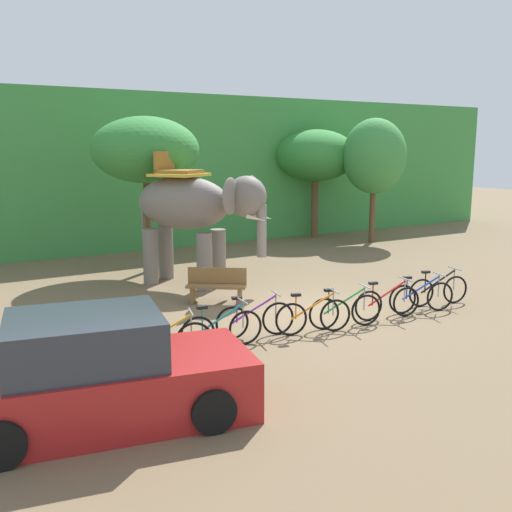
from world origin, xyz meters
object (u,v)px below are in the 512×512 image
(elephant, at_px, (193,208))
(bike_blue, at_px, (421,297))
(bike_yellow, at_px, (167,341))
(bike_black, at_px, (438,290))
(tree_center_right, at_px, (374,156))
(tree_far_left, at_px, (145,150))
(bike_purple, at_px, (255,319))
(bike_red, at_px, (387,303))
(bike_teal, at_px, (222,329))
(parked_car, at_px, (100,378))
(bike_orange, at_px, (313,316))
(tree_left, at_px, (316,156))
(wooden_bench, at_px, (217,285))
(bike_green, at_px, (345,311))

(elephant, xyz_separation_m, bike_blue, (3.47, -5.32, -1.82))
(bike_yellow, bearing_deg, bike_black, 1.33)
(tree_center_right, xyz_separation_m, bike_black, (-5.27, -8.35, -3.13))
(tree_center_right, distance_m, elephant, 10.23)
(tree_far_left, distance_m, tree_center_right, 10.09)
(bike_purple, relative_size, bike_red, 0.99)
(bike_teal, height_order, bike_purple, same)
(bike_teal, xyz_separation_m, parked_car, (-2.91, -1.86, 0.26))
(bike_purple, height_order, bike_orange, same)
(tree_left, distance_m, bike_red, 12.75)
(bike_purple, distance_m, parked_car, 4.36)
(bike_red, bearing_deg, elephant, 114.37)
(wooden_bench, bearing_deg, bike_black, -32.77)
(tree_center_right, bearing_deg, bike_blue, -125.47)
(elephant, xyz_separation_m, bike_orange, (0.30, -5.30, -1.82))
(parked_car, height_order, wooden_bench, parked_car)
(tree_center_right, xyz_separation_m, wooden_bench, (-9.94, -5.34, -3.04))
(wooden_bench, bearing_deg, tree_far_left, 91.39)
(bike_teal, height_order, bike_red, same)
(bike_yellow, bearing_deg, elephant, 60.36)
(tree_center_right, distance_m, bike_orange, 13.04)
(bike_green, bearing_deg, bike_blue, 0.27)
(bike_green, xyz_separation_m, bike_red, (1.27, 0.03, 0.00))
(tree_left, xyz_separation_m, tree_center_right, (1.29, -2.26, -0.01))
(parked_car, bearing_deg, wooden_bench, 48.52)
(bike_blue, xyz_separation_m, bike_black, (0.86, 0.25, 0.00))
(bike_orange, distance_m, wooden_bench, 3.31)
(tree_left, bearing_deg, tree_far_left, -160.57)
(bike_yellow, height_order, bike_teal, same)
(tree_center_right, relative_size, parked_car, 1.13)
(bike_orange, bearing_deg, wooden_bench, 101.17)
(bike_yellow, relative_size, bike_black, 0.99)
(tree_left, xyz_separation_m, wooden_bench, (-8.66, -7.61, -3.05))
(bike_orange, xyz_separation_m, parked_car, (-4.99, -1.68, 0.26))
(tree_center_right, xyz_separation_m, bike_green, (-8.46, -8.61, -3.13))
(bike_teal, xyz_separation_m, bike_purple, (0.91, 0.24, 0.00))
(elephant, bearing_deg, bike_yellow, -119.64)
(bike_orange, xyz_separation_m, bike_green, (0.84, -0.02, 0.00))
(tree_center_right, relative_size, bike_teal, 2.97)
(tree_left, distance_m, bike_blue, 12.30)
(tree_left, bearing_deg, parked_car, -136.07)
(bike_teal, xyz_separation_m, wooden_bench, (1.44, 3.06, 0.09))
(bike_teal, relative_size, bike_purple, 1.01)
(bike_black, bearing_deg, wooden_bench, 147.23)
(bike_green, distance_m, bike_blue, 2.33)
(tree_far_left, bearing_deg, bike_blue, -63.22)
(bike_red, bearing_deg, tree_center_right, 50.02)
(bike_blue, bearing_deg, elephant, 123.13)
(wooden_bench, bearing_deg, tree_center_right, 28.25)
(bike_black, bearing_deg, parked_car, -168.00)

